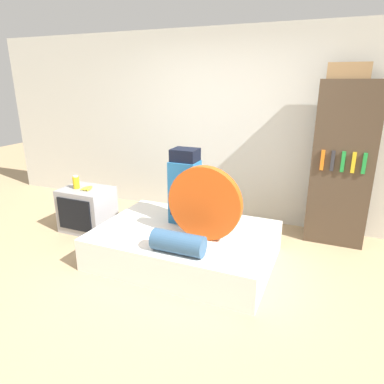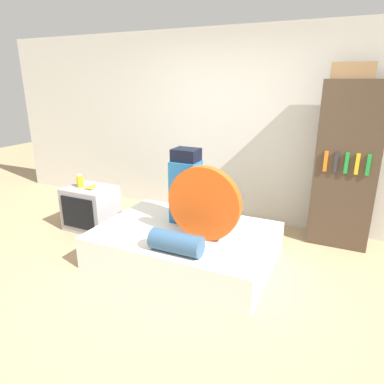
# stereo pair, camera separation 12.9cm
# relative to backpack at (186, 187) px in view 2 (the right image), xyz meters

# --- Properties ---
(ground_plane) EXTENTS (16.00, 16.00, 0.00)m
(ground_plane) POSITION_rel_backpack_xyz_m (0.15, -0.76, -0.77)
(ground_plane) COLOR tan
(wall_back) EXTENTS (8.00, 0.05, 2.60)m
(wall_back) POSITION_rel_backpack_xyz_m (0.15, 1.25, 0.53)
(wall_back) COLOR silver
(wall_back) RESTS_ON ground_plane
(bed) EXTENTS (1.90, 1.35, 0.36)m
(bed) POSITION_rel_backpack_xyz_m (0.10, -0.23, -0.59)
(bed) COLOR silver
(bed) RESTS_ON ground_plane
(backpack) EXTENTS (0.31, 0.29, 0.85)m
(backpack) POSITION_rel_backpack_xyz_m (0.00, 0.00, 0.00)
(backpack) COLOR #23669E
(backpack) RESTS_ON bed
(tent_bag) EXTENTS (0.77, 0.09, 0.77)m
(tent_bag) POSITION_rel_backpack_xyz_m (0.37, -0.34, -0.03)
(tent_bag) COLOR #D14C14
(tent_bag) RESTS_ON bed
(sleeping_roll) EXTENTS (0.52, 0.21, 0.21)m
(sleeping_roll) POSITION_rel_backpack_xyz_m (0.25, -0.73, -0.31)
(sleeping_roll) COLOR #33567A
(sleeping_roll) RESTS_ON bed
(television) EXTENTS (0.63, 0.51, 0.58)m
(television) POSITION_rel_backpack_xyz_m (-1.43, 0.01, -0.48)
(television) COLOR #939399
(television) RESTS_ON ground_plane
(canister) EXTENTS (0.08, 0.08, 0.17)m
(canister) POSITION_rel_backpack_xyz_m (-1.55, -0.02, -0.11)
(canister) COLOR gold
(canister) RESTS_ON television
(banana_bunch) EXTENTS (0.14, 0.18, 0.04)m
(banana_bunch) POSITION_rel_backpack_xyz_m (-1.38, -0.00, -0.18)
(banana_bunch) COLOR yellow
(banana_bunch) RESTS_ON television
(bookshelf) EXTENTS (0.68, 0.38, 1.94)m
(bookshelf) POSITION_rel_backpack_xyz_m (1.61, 0.96, 0.20)
(bookshelf) COLOR #473828
(bookshelf) RESTS_ON ground_plane
(cardboard_box) EXTENTS (0.44, 0.26, 0.17)m
(cardboard_box) POSITION_rel_backpack_xyz_m (1.55, 0.96, 1.25)
(cardboard_box) COLOR #99754C
(cardboard_box) RESTS_ON bookshelf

